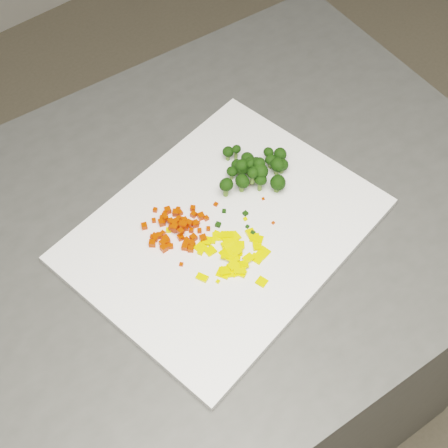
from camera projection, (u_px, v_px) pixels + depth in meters
counter_block at (203, 341)px, 1.35m from camera, size 1.13×0.84×0.90m
cutting_board at (224, 230)px, 0.97m from camera, size 0.50×0.42×0.01m
carrot_pile at (176, 223)px, 0.95m from camera, size 0.10×0.10×0.03m
pepper_pile at (234, 257)px, 0.92m from camera, size 0.12×0.12×0.02m
broccoli_pile at (250, 166)px, 1.00m from camera, size 0.12×0.12×0.06m
carrot_cube_0 at (189, 243)px, 0.94m from camera, size 0.01×0.01×0.01m
carrot_cube_1 at (195, 224)px, 0.96m from camera, size 0.01×0.01×0.01m
carrot_cube_2 at (152, 237)px, 0.95m from camera, size 0.01×0.01×0.01m
carrot_cube_3 at (184, 225)px, 0.95m from camera, size 0.01×0.01×0.01m
carrot_cube_4 at (182, 223)px, 0.96m from camera, size 0.01×0.01×0.01m
carrot_cube_5 at (156, 238)px, 0.95m from camera, size 0.01×0.01×0.01m
carrot_cube_6 at (186, 239)px, 0.95m from camera, size 0.01×0.01×0.01m
carrot_cube_7 at (181, 232)px, 0.94m from camera, size 0.01×0.01×0.01m
carrot_cube_8 at (193, 208)px, 0.98m from camera, size 0.01×0.01×0.01m
carrot_cube_9 at (193, 238)px, 0.95m from camera, size 0.01×0.01×0.01m
carrot_cube_10 at (152, 242)px, 0.95m from camera, size 0.01×0.01×0.01m
carrot_cube_11 at (192, 244)px, 0.94m from camera, size 0.01×0.01×0.01m
carrot_cube_12 at (181, 237)px, 0.95m from camera, size 0.01×0.01×0.01m
carrot_cube_13 at (163, 233)px, 0.95m from camera, size 0.01×0.01×0.01m
carrot_cube_14 at (187, 243)px, 0.94m from camera, size 0.01×0.01×0.01m
carrot_cube_15 at (164, 248)px, 0.94m from camera, size 0.01×0.01×0.01m
carrot_cube_16 at (179, 230)px, 0.96m from camera, size 0.01×0.01×0.01m
carrot_cube_17 at (192, 241)px, 0.95m from camera, size 0.01×0.01×0.01m
carrot_cube_18 at (171, 227)px, 0.95m from camera, size 0.01×0.01×0.01m
carrot_cube_19 at (162, 223)px, 0.96m from camera, size 0.01×0.01×0.01m
carrot_cube_20 at (144, 226)px, 0.96m from camera, size 0.01×0.01×0.01m
carrot_cube_21 at (185, 220)px, 0.96m from camera, size 0.01×0.01×0.01m
carrot_cube_22 at (166, 239)px, 0.95m from camera, size 0.01×0.01×0.01m
carrot_cube_23 at (163, 218)px, 0.97m from camera, size 0.01×0.01×0.01m
carrot_cube_24 at (199, 231)px, 0.96m from camera, size 0.01×0.01×0.01m
carrot_cube_25 at (163, 243)px, 0.94m from camera, size 0.01×0.01×0.01m
carrot_cube_26 at (178, 209)px, 0.98m from camera, size 0.01×0.01×0.01m
carrot_cube_27 at (159, 236)px, 0.95m from camera, size 0.01×0.01×0.01m
carrot_cube_28 at (191, 249)px, 0.94m from camera, size 0.01×0.01×0.01m
carrot_cube_29 at (164, 249)px, 0.94m from camera, size 0.01×0.01×0.01m
carrot_cube_30 at (171, 222)px, 0.96m from camera, size 0.01×0.01×0.01m
carrot_cube_31 at (176, 213)px, 0.97m from camera, size 0.01×0.01×0.01m
carrot_cube_32 at (165, 242)px, 0.94m from camera, size 0.01×0.01×0.01m
carrot_cube_33 at (154, 220)px, 0.97m from camera, size 0.01×0.01×0.01m
carrot_cube_34 at (182, 225)px, 0.95m from camera, size 0.01×0.01×0.01m
carrot_cube_35 at (166, 218)px, 0.96m from camera, size 0.01×0.01×0.01m
carrot_cube_36 at (177, 226)px, 0.96m from camera, size 0.01×0.01×0.01m
carrot_cube_37 at (163, 219)px, 0.97m from camera, size 0.01×0.01×0.01m
carrot_cube_38 at (180, 213)px, 0.98m from camera, size 0.01×0.01×0.01m
carrot_cube_39 at (178, 218)px, 0.96m from camera, size 0.01×0.01×0.01m
carrot_cube_40 at (175, 225)px, 0.96m from camera, size 0.01×0.01×0.01m
carrot_cube_41 at (191, 230)px, 0.96m from camera, size 0.01×0.01×0.01m
carrot_cube_42 at (165, 214)px, 0.97m from camera, size 0.01×0.01×0.01m
carrot_cube_43 at (194, 215)px, 0.97m from camera, size 0.01×0.01×0.01m
carrot_cube_44 at (181, 222)px, 0.96m from camera, size 0.01×0.01×0.01m
carrot_cube_45 at (208, 229)px, 0.96m from camera, size 0.01×0.01×0.01m
carrot_cube_46 at (172, 228)px, 0.96m from camera, size 0.01×0.01×0.01m
carrot_cube_47 at (167, 241)px, 0.94m from camera, size 0.01×0.01×0.01m
carrot_cube_48 at (186, 245)px, 0.94m from camera, size 0.01×0.01×0.01m
carrot_cube_49 at (174, 227)px, 0.95m from camera, size 0.01×0.01×0.01m
carrot_cube_50 at (206, 218)px, 0.97m from camera, size 0.01×0.01×0.01m
carrot_cube_51 at (182, 219)px, 0.97m from camera, size 0.01×0.01×0.01m
carrot_cube_52 at (178, 210)px, 0.98m from camera, size 0.01×0.01×0.01m
carrot_cube_53 at (201, 216)px, 0.97m from camera, size 0.01×0.01×0.01m
carrot_cube_54 at (203, 238)px, 0.95m from camera, size 0.01×0.01×0.01m
carrot_cube_55 at (197, 223)px, 0.96m from camera, size 0.01×0.01×0.01m
carrot_cube_56 at (177, 221)px, 0.96m from camera, size 0.01×0.01×0.01m
carrot_cube_57 at (152, 243)px, 0.94m from camera, size 0.01×0.01×0.01m
carrot_cube_58 at (155, 210)px, 0.98m from camera, size 0.01×0.01×0.01m
carrot_cube_59 at (189, 223)px, 0.95m from camera, size 0.01×0.01×0.01m
carrot_cube_60 at (169, 245)px, 0.94m from camera, size 0.01×0.01×0.01m
carrot_cube_61 at (168, 210)px, 0.98m from camera, size 0.01×0.01×0.01m
carrot_cube_62 at (185, 247)px, 0.94m from camera, size 0.01×0.01×0.01m
carrot_cube_63 at (165, 239)px, 0.95m from camera, size 0.01×0.01×0.01m
carrot_cube_64 at (183, 225)px, 0.95m from camera, size 0.01×0.01×0.01m
carrot_cube_65 at (171, 246)px, 0.94m from camera, size 0.01×0.01×0.01m
carrot_cube_66 at (155, 236)px, 0.95m from camera, size 0.01×0.01×0.01m
carrot_cube_67 at (174, 230)px, 0.96m from camera, size 0.01×0.01×0.01m
carrot_cube_68 at (175, 223)px, 0.96m from camera, size 0.01×0.01×0.01m
carrot_cube_69 at (186, 228)px, 0.96m from camera, size 0.01×0.01×0.01m
carrot_cube_70 at (170, 221)px, 0.97m from camera, size 0.01×0.01×0.01m
pepper_chunk_0 at (227, 246)px, 0.94m from camera, size 0.02×0.02×0.01m
pepper_chunk_1 at (232, 242)px, 0.95m from camera, size 0.02×0.02×0.01m
pepper_chunk_2 at (248, 258)px, 0.93m from camera, size 0.02×0.01×0.00m
pepper_chunk_3 at (229, 241)px, 0.95m from camera, size 0.02×0.02×0.01m
pepper_chunk_4 at (230, 247)px, 0.94m from camera, size 0.02×0.02×0.01m
pepper_chunk_5 at (241, 265)px, 0.92m from camera, size 0.02×0.02×0.01m
pepper_chunk_6 at (240, 269)px, 0.91m from camera, size 0.02×0.02×0.01m
pepper_chunk_7 at (225, 271)px, 0.91m from camera, size 0.02×0.02×0.01m
pepper_chunk_8 at (234, 257)px, 0.93m from camera, size 0.02×0.02×0.00m
pepper_chunk_9 at (257, 245)px, 0.94m from camera, size 0.02×0.02×0.01m
pepper_chunk_10 at (251, 233)px, 0.96m from camera, size 0.02×0.02×0.01m
pepper_chunk_11 at (240, 273)px, 0.92m from camera, size 0.02×0.02×0.01m
pepper_chunk_12 at (218, 237)px, 0.95m from camera, size 0.02×0.02×0.01m
pepper_chunk_13 at (228, 235)px, 0.95m from camera, size 0.02×0.02×0.01m
pepper_chunk_14 at (225, 255)px, 0.93m from camera, size 0.02×0.02×0.01m
pepper_chunk_15 at (236, 257)px, 0.93m from camera, size 0.02×0.02×0.01m
pepper_chunk_16 at (235, 237)px, 0.95m from camera, size 0.01×0.02×0.01m
pepper_chunk_17 at (207, 241)px, 0.95m from camera, size 0.02×0.02×0.01m
pepper_chunk_18 at (257, 259)px, 0.93m from camera, size 0.02×0.02×0.01m
pepper_chunk_19 at (262, 282)px, 0.91m from camera, size 0.02×0.02×0.00m
pepper_chunk_20 at (223, 273)px, 0.92m from camera, size 0.02×0.02×0.01m
pepper_chunk_21 at (244, 264)px, 0.92m from camera, size 0.02×0.02×0.01m
pepper_chunk_22 at (200, 248)px, 0.94m from camera, size 0.02×0.02×0.00m
pepper_chunk_23 at (263, 253)px, 0.94m from camera, size 0.02×0.02×0.01m
pepper_chunk_24 at (233, 265)px, 0.92m from camera, size 0.02×0.01×0.01m
pepper_chunk_25 at (223, 272)px, 0.92m from camera, size 0.02×0.02×0.00m
pepper_chunk_26 at (240, 245)px, 0.94m from camera, size 0.02×0.02×0.01m
pepper_chunk_27 at (236, 248)px, 0.93m from camera, size 0.02×0.01×0.01m
pepper_chunk_28 at (226, 253)px, 0.94m from camera, size 0.02×0.02×0.01m
pepper_chunk_29 at (229, 239)px, 0.95m from camera, size 0.02×0.01×0.01m
pepper_chunk_30 at (209, 240)px, 0.95m from camera, size 0.02×0.02×0.01m
pepper_chunk_31 at (229, 255)px, 0.93m from camera, size 0.02×0.02×0.01m
pepper_chunk_32 at (202, 278)px, 0.91m from camera, size 0.02×0.02×0.01m
pepper_chunk_33 at (234, 251)px, 0.93m from camera, size 0.02×0.02×0.00m
pepper_chunk_34 at (232, 272)px, 0.92m from camera, size 0.03×0.02×0.01m
pepper_chunk_35 at (257, 239)px, 0.95m from camera, size 0.02×0.02×0.01m
pepper_chunk_36 at (238, 252)px, 0.94m from camera, size 0.02×0.02×0.01m
pepper_chunk_37 at (230, 237)px, 0.95m from camera, size 0.02×0.02×0.01m
pepper_chunk_38 at (219, 235)px, 0.95m from camera, size 0.02×0.02×0.01m
pepper_chunk_39 at (235, 270)px, 0.92m from camera, size 0.02×0.02×0.01m
pepper_chunk_40 at (210, 251)px, 0.94m from camera, size 0.02×0.02×0.01m
broccoli_floret_0 at (241, 170)px, 1.01m from camera, size 0.03×0.03×0.03m
broccoli_floret_1 at (256, 169)px, 1.01m from camera, size 0.04×0.04×0.04m
broccoli_floret_2 at (236, 168)px, 1.01m from camera, size 0.03×0.03×0.03m
broccoli_floret_3 at (282, 167)px, 1.02m from camera, size 0.03×0.03×0.03m
broccoli_floret_4 at (260, 183)px, 0.99m from camera, size 0.03×0.03×0.03m
broccoli_floret_5 at (253, 177)px, 0.98m from camera, size 0.03×0.03×0.03m
broccoli_floret_6 at (279, 156)px, 1.03m from camera, size 0.03×0.03×0.03m
broccoli_floret_7 at (247, 162)px, 1.02m from camera, size 0.03×0.03×0.03m
broccoli_floret_8 at (268, 156)px, 1.03m from camera, size 0.02×0.02×0.03m
broccoli_floret_9 at (236, 153)px, 1.03m from camera, size 0.02×0.02×0.03m
broccoli_floret_10 at (251, 167)px, 1.00m from camera, size 0.02×0.02×0.03m
broccoli_floret_11 at (250, 169)px, 1.01m from camera, size 0.03×0.03×0.03m
broccoli_floret_12 at (253, 173)px, 1.01m from camera, size 0.03×0.03×0.03m
broccoli_floret_13 at (277, 185)px, 0.99m from camera, size 0.04×0.04×0.03m
broccoli_floret_14 at (242, 184)px, 0.99m from camera, size 0.03×0.03×0.03m
broccoli_floret_15 at (255, 174)px, 0.99m from camera, size 0.03×0.03×0.03m
broccoli_floret_16 at (270, 162)px, 1.02m from camera, size 0.03×0.03×0.03m
broccoli_floret_17 at (232, 174)px, 1.01m from camera, size 0.02×0.02×0.02m
broccoli_floret_18 at (259, 167)px, 0.99m from camera, size 0.03×0.03×0.03m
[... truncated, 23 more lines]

